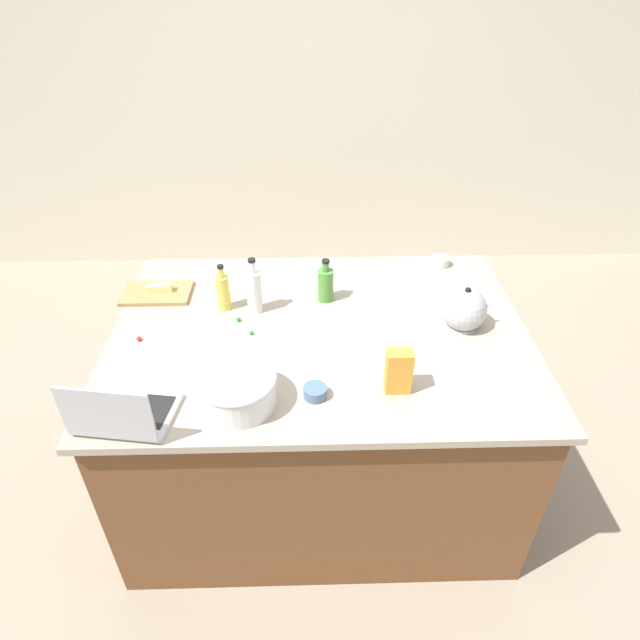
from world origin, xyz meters
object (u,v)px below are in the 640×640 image
at_px(bottle_oil, 223,291).
at_px(kettle, 465,310).
at_px(ramekin_medium, 227,354).
at_px(butter_stick_left, 159,288).
at_px(cutting_board, 157,293).
at_px(mixing_bowl_large, 237,389).
at_px(laptop, 122,414).
at_px(ramekin_small, 441,261).
at_px(bottle_vinegar, 254,290).
at_px(candy_bag, 399,371).
at_px(ramekin_wide, 315,392).
at_px(bottle_olive, 326,284).

xyz_separation_m(bottle_oil, kettle, (1.00, -0.16, -0.01)).
relative_size(kettle, ramekin_medium, 2.81).
bearing_deg(butter_stick_left, cutting_board, 180.00).
height_order(mixing_bowl_large, cutting_board, mixing_bowl_large).
distance_m(laptop, ramekin_small, 1.63).
relative_size(bottle_vinegar, candy_bag, 1.48).
bearing_deg(candy_bag, cutting_board, 146.73).
bearing_deg(cutting_board, butter_stick_left, 0.00).
height_order(ramekin_medium, ramekin_wide, ramekin_wide).
xyz_separation_m(mixing_bowl_large, ramekin_small, (0.90, 0.94, -0.04)).
bearing_deg(cutting_board, laptop, -85.29).
distance_m(bottle_vinegar, butter_stick_left, 0.46).
distance_m(bottle_oil, candy_bag, 0.86).
xyz_separation_m(bottle_olive, ramekin_wide, (-0.06, -0.62, -0.06)).
bearing_deg(butter_stick_left, candy_bag, -33.68).
xyz_separation_m(bottle_oil, cutting_board, (-0.32, 0.11, -0.08)).
xyz_separation_m(butter_stick_left, ramekin_medium, (0.35, -0.46, -0.02)).
distance_m(bottle_vinegar, cutting_board, 0.48).
bearing_deg(ramekin_wide, kettle, 33.34).
xyz_separation_m(laptop, butter_stick_left, (-0.05, 0.79, -0.01)).
height_order(bottle_vinegar, ramekin_small, bottle_vinegar).
bearing_deg(cutting_board, mixing_bowl_large, -58.40).
height_order(bottle_olive, ramekin_wide, bottle_olive).
height_order(mixing_bowl_large, candy_bag, candy_bag).
height_order(bottle_vinegar, cutting_board, bottle_vinegar).
xyz_separation_m(bottle_olive, kettle, (0.56, -0.22, -0.00)).
distance_m(mixing_bowl_large, bottle_olive, 0.72).
bearing_deg(ramekin_small, ramekin_medium, -144.40).
distance_m(cutting_board, candy_bag, 1.19).
distance_m(bottle_vinegar, ramekin_medium, 0.34).
distance_m(laptop, kettle, 1.36).
height_order(laptop, ramekin_small, laptop).
height_order(laptop, butter_stick_left, laptop).
relative_size(bottle_vinegar, ramekin_medium, 3.32).
bearing_deg(cutting_board, bottle_oil, -19.77).
xyz_separation_m(bottle_olive, ramekin_medium, (-0.39, -0.40, -0.06)).
bearing_deg(kettle, laptop, -157.48).
relative_size(mixing_bowl_large, kettle, 1.31).
relative_size(mixing_bowl_large, bottle_olive, 1.41).
distance_m(laptop, ramekin_wide, 0.65).
distance_m(bottle_oil, kettle, 1.01).
bearing_deg(bottle_olive, ramekin_small, 26.87).
height_order(bottle_vinegar, candy_bag, bottle_vinegar).
xyz_separation_m(bottle_vinegar, bottle_olive, (0.30, 0.08, -0.02)).
height_order(ramekin_wide, candy_bag, candy_bag).
bearing_deg(ramekin_small, bottle_vinegar, -157.13).
relative_size(bottle_olive, kettle, 0.93).
bearing_deg(butter_stick_left, bottle_oil, -20.69).
bearing_deg(mixing_bowl_large, bottle_vinegar, 87.90).
bearing_deg(kettle, candy_bag, -130.82).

